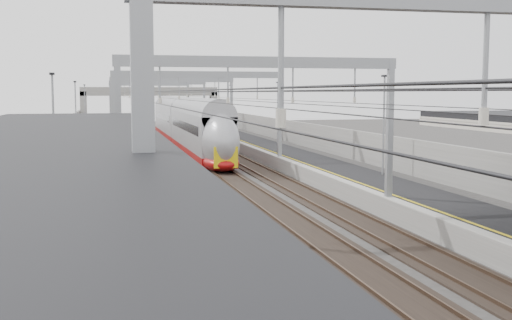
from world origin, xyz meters
TOP-DOWN VIEW (x-y plane):
  - platform_left at (-8.00, 45.00)m, footprint 4.00×120.00m
  - platform_right at (8.00, 45.00)m, footprint 4.00×120.00m
  - tracks at (0.00, 45.00)m, footprint 11.40×140.00m
  - overhead_line at (0.00, 51.62)m, footprint 13.00×140.00m
  - canopy_left at (-8.02, 2.99)m, footprint 4.40×30.00m
  - overbridge at (0.00, 100.00)m, footprint 22.00×2.20m
  - wall_left at (-11.20, 45.00)m, footprint 0.30×120.00m
  - wall_right at (11.20, 45.00)m, footprint 0.30×120.00m
  - train at (1.50, 62.80)m, footprint 2.80×50.94m
  - signal_green at (-5.20, 67.56)m, footprint 0.32×0.32m
  - signal_red_near at (3.20, 73.86)m, footprint 0.32×0.32m
  - signal_red_far at (5.40, 72.90)m, footprint 0.32×0.32m

SIDE VIEW (x-z plane):
  - tracks at x=0.00m, z-range -0.05..0.15m
  - platform_left at x=-8.00m, z-range 0.00..1.00m
  - platform_right at x=8.00m, z-range 0.00..1.00m
  - wall_left at x=-11.20m, z-range 0.00..3.20m
  - wall_right at x=11.20m, z-range 0.00..3.20m
  - train at x=1.50m, z-range -0.05..4.37m
  - signal_green at x=-5.20m, z-range 0.68..4.15m
  - signal_red_near at x=3.20m, z-range 0.68..4.15m
  - signal_red_far at x=5.40m, z-range 0.68..4.15m
  - canopy_left at x=-8.02m, z-range 2.97..7.21m
  - overbridge at x=0.00m, z-range 1.86..8.76m
  - overhead_line at x=0.00m, z-range 2.84..9.44m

